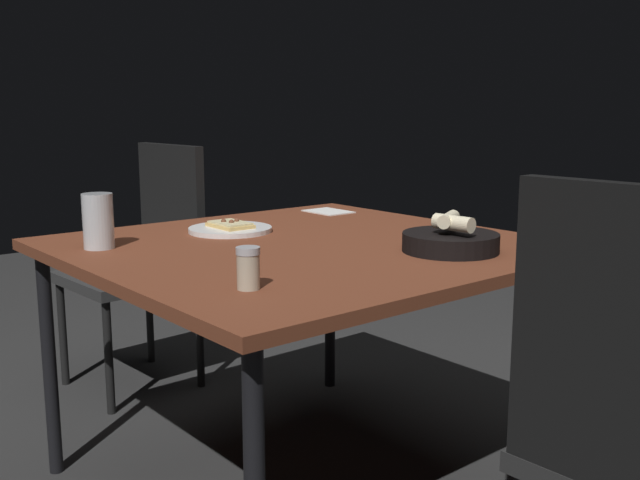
% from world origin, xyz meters
% --- Properties ---
extents(dining_table, '(1.17, 1.20, 0.71)m').
position_xyz_m(dining_table, '(0.00, 0.00, 0.66)').
color(dining_table, brown).
rests_on(dining_table, ground).
extents(pizza_plate, '(0.25, 0.25, 0.04)m').
position_xyz_m(pizza_plate, '(-0.29, -0.06, 0.72)').
color(pizza_plate, white).
rests_on(pizza_plate, dining_table).
extents(bread_basket, '(0.25, 0.25, 0.10)m').
position_xyz_m(bread_basket, '(0.33, 0.21, 0.74)').
color(bread_basket, black).
rests_on(bread_basket, dining_table).
extents(beer_glass, '(0.08, 0.08, 0.15)m').
position_xyz_m(beer_glass, '(-0.29, -0.46, 0.77)').
color(beer_glass, silver).
rests_on(beer_glass, dining_table).
extents(pepper_shaker, '(0.05, 0.05, 0.09)m').
position_xyz_m(pepper_shaker, '(0.32, -0.41, 0.75)').
color(pepper_shaker, '#BFB299').
rests_on(pepper_shaker, dining_table).
extents(napkin, '(0.16, 0.12, 0.00)m').
position_xyz_m(napkin, '(-0.41, 0.44, 0.71)').
color(napkin, white).
rests_on(napkin, dining_table).
extents(chair_far, '(0.46, 0.46, 0.93)m').
position_xyz_m(chair_far, '(-1.02, 0.03, 0.53)').
color(chair_far, '#2C2C2C').
rests_on(chair_far, ground).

